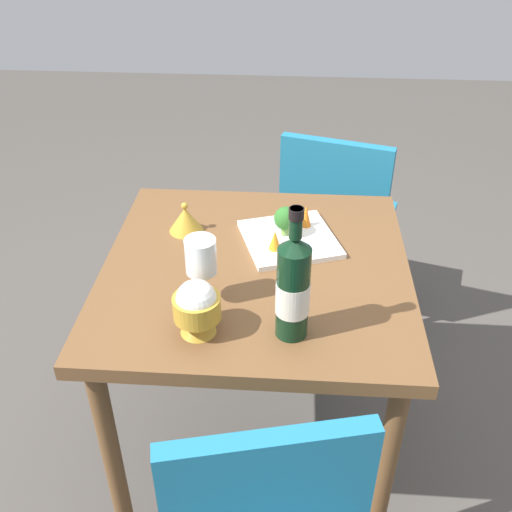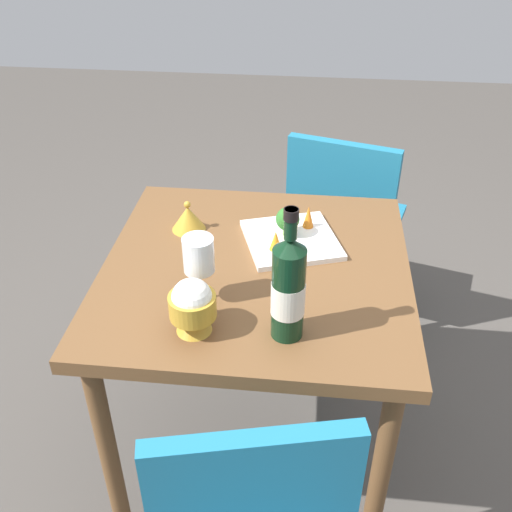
{
  "view_description": "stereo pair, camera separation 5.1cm",
  "coord_description": "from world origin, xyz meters",
  "px_view_note": "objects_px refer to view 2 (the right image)",
  "views": [
    {
      "loc": [
        -1.3,
        -0.09,
        1.67
      ],
      "look_at": [
        0.0,
        0.0,
        0.78
      ],
      "focal_mm": 41.48,
      "sensor_mm": 36.0,
      "label": 1
    },
    {
      "loc": [
        -1.3,
        -0.14,
        1.67
      ],
      "look_at": [
        0.0,
        0.0,
        0.78
      ],
      "focal_mm": 41.48,
      "sensor_mm": 36.0,
      "label": 2
    }
  ],
  "objects_px": {
    "rice_bowl_lid": "(188,218)",
    "carrot_garnish_right": "(308,217)",
    "chair_by_wall": "(343,213)",
    "carrot_garnish_left": "(276,240)",
    "wine_bottle": "(288,288)",
    "rice_bowl": "(192,305)",
    "broccoli_floret": "(288,220)",
    "serving_plate": "(291,240)",
    "wine_glass": "(199,256)"
  },
  "relations": [
    {
      "from": "wine_bottle",
      "to": "carrot_garnish_left",
      "type": "xyz_separation_m",
      "value": [
        0.32,
        0.05,
        -0.09
      ]
    },
    {
      "from": "broccoli_floret",
      "to": "carrot_garnish_left",
      "type": "xyz_separation_m",
      "value": [
        -0.08,
        0.03,
        -0.02
      ]
    },
    {
      "from": "chair_by_wall",
      "to": "serving_plate",
      "type": "distance_m",
      "value": 0.62
    },
    {
      "from": "chair_by_wall",
      "to": "rice_bowl",
      "type": "relative_size",
      "value": 6.0
    },
    {
      "from": "rice_bowl",
      "to": "carrot_garnish_right",
      "type": "bearing_deg",
      "value": -28.1
    },
    {
      "from": "carrot_garnish_right",
      "to": "chair_by_wall",
      "type": "bearing_deg",
      "value": -14.64
    },
    {
      "from": "carrot_garnish_left",
      "to": "broccoli_floret",
      "type": "bearing_deg",
      "value": -18.92
    },
    {
      "from": "rice_bowl_lid",
      "to": "rice_bowl",
      "type": "bearing_deg",
      "value": -166.9
    },
    {
      "from": "wine_bottle",
      "to": "broccoli_floret",
      "type": "xyz_separation_m",
      "value": [
        0.4,
        0.03,
        -0.07
      ]
    },
    {
      "from": "rice_bowl_lid",
      "to": "carrot_garnish_left",
      "type": "xyz_separation_m",
      "value": [
        -0.1,
        -0.27,
        0.01
      ]
    },
    {
      "from": "chair_by_wall",
      "to": "carrot_garnish_right",
      "type": "relative_size",
      "value": 12.57
    },
    {
      "from": "chair_by_wall",
      "to": "rice_bowl",
      "type": "bearing_deg",
      "value": -95.57
    },
    {
      "from": "rice_bowl_lid",
      "to": "broccoli_floret",
      "type": "distance_m",
      "value": 0.3
    },
    {
      "from": "rice_bowl",
      "to": "broccoli_floret",
      "type": "bearing_deg",
      "value": -24.69
    },
    {
      "from": "carrot_garnish_right",
      "to": "broccoli_floret",
      "type": "bearing_deg",
      "value": 131.09
    },
    {
      "from": "rice_bowl_lid",
      "to": "serving_plate",
      "type": "distance_m",
      "value": 0.31
    },
    {
      "from": "carrot_garnish_right",
      "to": "rice_bowl_lid",
      "type": "bearing_deg",
      "value": 94.23
    },
    {
      "from": "serving_plate",
      "to": "carrot_garnish_left",
      "type": "height_order",
      "value": "carrot_garnish_left"
    },
    {
      "from": "chair_by_wall",
      "to": "carrot_garnish_right",
      "type": "xyz_separation_m",
      "value": [
        -0.49,
        0.13,
        0.27
      ]
    },
    {
      "from": "chair_by_wall",
      "to": "wine_glass",
      "type": "xyz_separation_m",
      "value": [
        -0.84,
        0.38,
        0.35
      ]
    },
    {
      "from": "wine_glass",
      "to": "broccoli_floret",
      "type": "height_order",
      "value": "wine_glass"
    },
    {
      "from": "wine_glass",
      "to": "wine_bottle",
      "type": "bearing_deg",
      "value": -115.59
    },
    {
      "from": "chair_by_wall",
      "to": "serving_plate",
      "type": "xyz_separation_m",
      "value": [
        -0.56,
        0.17,
        0.23
      ]
    },
    {
      "from": "chair_by_wall",
      "to": "broccoli_floret",
      "type": "bearing_deg",
      "value": -93.02
    },
    {
      "from": "broccoli_floret",
      "to": "serving_plate",
      "type": "bearing_deg",
      "value": -139.19
    },
    {
      "from": "chair_by_wall",
      "to": "rice_bowl_lid",
      "type": "xyz_separation_m",
      "value": [
        -0.52,
        0.48,
        0.26
      ]
    },
    {
      "from": "chair_by_wall",
      "to": "carrot_garnish_left",
      "type": "xyz_separation_m",
      "value": [
        -0.62,
        0.21,
        0.26
      ]
    },
    {
      "from": "wine_bottle",
      "to": "carrot_garnish_right",
      "type": "distance_m",
      "value": 0.46
    },
    {
      "from": "serving_plate",
      "to": "carrot_garnish_right",
      "type": "distance_m",
      "value": 0.09
    },
    {
      "from": "broccoli_floret",
      "to": "carrot_garnish_right",
      "type": "height_order",
      "value": "broccoli_floret"
    },
    {
      "from": "serving_plate",
      "to": "carrot_garnish_right",
      "type": "bearing_deg",
      "value": -34.7
    },
    {
      "from": "broccoli_floret",
      "to": "chair_by_wall",
      "type": "bearing_deg",
      "value": -18.96
    },
    {
      "from": "rice_bowl",
      "to": "rice_bowl_lid",
      "type": "xyz_separation_m",
      "value": [
        0.44,
        0.1,
        -0.04
      ]
    },
    {
      "from": "wine_bottle",
      "to": "broccoli_floret",
      "type": "relative_size",
      "value": 3.88
    },
    {
      "from": "wine_bottle",
      "to": "wine_glass",
      "type": "relative_size",
      "value": 1.86
    },
    {
      "from": "rice_bowl_lid",
      "to": "serving_plate",
      "type": "xyz_separation_m",
      "value": [
        -0.04,
        -0.31,
        -0.03
      ]
    },
    {
      "from": "chair_by_wall",
      "to": "carrot_garnish_left",
      "type": "relative_size",
      "value": 14.75
    },
    {
      "from": "wine_bottle",
      "to": "carrot_garnish_right",
      "type": "height_order",
      "value": "wine_bottle"
    },
    {
      "from": "chair_by_wall",
      "to": "wine_glass",
      "type": "distance_m",
      "value": 0.98
    },
    {
      "from": "rice_bowl",
      "to": "carrot_garnish_left",
      "type": "relative_size",
      "value": 2.46
    },
    {
      "from": "rice_bowl",
      "to": "rice_bowl_lid",
      "type": "bearing_deg",
      "value": 13.1
    },
    {
      "from": "carrot_garnish_left",
      "to": "carrot_garnish_right",
      "type": "bearing_deg",
      "value": -33.18
    },
    {
      "from": "broccoli_floret",
      "to": "carrot_garnish_right",
      "type": "xyz_separation_m",
      "value": [
        0.05,
        -0.06,
        -0.02
      ]
    },
    {
      "from": "rice_bowl_lid",
      "to": "carrot_garnish_right",
      "type": "distance_m",
      "value": 0.35
    },
    {
      "from": "wine_bottle",
      "to": "rice_bowl",
      "type": "distance_m",
      "value": 0.22
    },
    {
      "from": "chair_by_wall",
      "to": "rice_bowl",
      "type": "distance_m",
      "value": 1.07
    },
    {
      "from": "wine_bottle",
      "to": "rice_bowl_lid",
      "type": "bearing_deg",
      "value": 36.6
    },
    {
      "from": "rice_bowl",
      "to": "rice_bowl_lid",
      "type": "height_order",
      "value": "rice_bowl"
    },
    {
      "from": "rice_bowl",
      "to": "rice_bowl_lid",
      "type": "relative_size",
      "value": 1.42
    },
    {
      "from": "wine_bottle",
      "to": "rice_bowl_lid",
      "type": "xyz_separation_m",
      "value": [
        0.43,
        0.32,
        -0.09
      ]
    }
  ]
}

